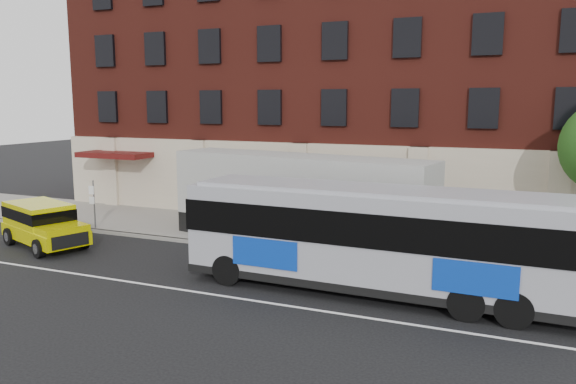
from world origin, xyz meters
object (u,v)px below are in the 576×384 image
at_px(city_bus, 377,236).
at_px(yellow_suv, 42,222).
at_px(sign_pole, 93,202).
at_px(shipping_container, 298,202).

height_order(city_bus, yellow_suv, city_bus).
height_order(sign_pole, shipping_container, shipping_container).
distance_m(sign_pole, yellow_suv, 3.10).
relative_size(city_bus, shipping_container, 1.06).
relative_size(sign_pole, city_bus, 0.19).
xyz_separation_m(city_bus, shipping_container, (-4.64, 4.76, 0.02)).
xyz_separation_m(city_bus, yellow_suv, (-14.89, 0.41, -0.86)).
height_order(sign_pole, city_bus, city_bus).
relative_size(yellow_suv, shipping_container, 0.41).
relative_size(sign_pole, shipping_container, 0.21).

